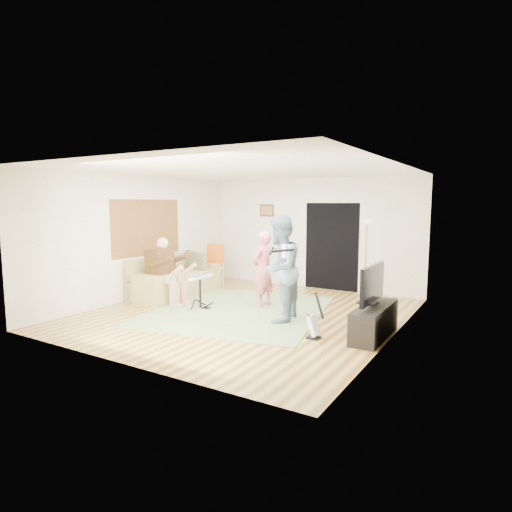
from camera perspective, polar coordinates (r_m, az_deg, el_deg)
The scene contains 19 objects.
floor at distance 8.24m, azimuth -1.37°, elevation -7.67°, with size 6.00×6.00×0.00m, color brown.
walls at distance 8.00m, azimuth -1.40°, elevation 1.72°, with size 5.50×6.00×2.70m, color silver, non-canonical shape.
ceiling at distance 7.99m, azimuth -1.43°, elevation 11.40°, with size 6.00×6.00×0.00m, color white.
window_blinds at distance 9.88m, azimuth -14.33°, elevation 3.69°, with size 2.05×2.05×0.00m, color brown.
doorway at distance 10.45m, azimuth 10.04°, elevation 1.23°, with size 2.10×2.10×0.00m, color black.
picture_frame at distance 11.18m, azimuth 1.46°, elevation 6.08°, with size 0.42×0.03×0.32m, color #3F2314.
area_rug at distance 8.46m, azimuth -2.37°, elevation -7.23°, with size 3.17×3.57×0.02m, color #66814E.
sofa at distance 9.95m, azimuth -10.97°, elevation -3.48°, with size 0.90×2.19×0.89m.
drummer at distance 9.15m, azimuth -11.73°, elevation -2.87°, with size 0.90×0.50×1.38m.
drum_kit at distance 8.64m, azimuth -7.45°, elevation -4.98°, with size 0.37×0.67×0.69m.
singer at distance 8.67m, azimuth 0.94°, elevation -1.74°, with size 0.56×0.37×1.54m, color #D55C6A.
microphone at distance 8.52m, azimuth 2.11°, elevation 0.67°, with size 0.06×0.06×0.24m, color black, non-canonical shape.
guitarist at distance 7.54m, azimuth 3.16°, elevation -1.73°, with size 0.92×0.71×1.89m, color slate.
guitar_held at distance 7.41m, azimuth 4.54°, elevation 0.74°, with size 0.12×0.60×0.26m, color silver, non-canonical shape.
guitar_spare at distance 6.78m, azimuth 7.79°, elevation -9.16°, with size 0.27×0.24×0.74m.
torchiere_lamp at distance 9.11m, azimuth 14.46°, elevation 1.26°, with size 0.32×0.32×1.76m.
dining_chair at distance 10.63m, azimuth -5.83°, elevation -2.20°, with size 0.52×0.54×1.09m.
tv_cabinet at distance 7.05m, azimuth 15.50°, elevation -8.40°, with size 0.40×1.40×0.50m, color black.
television at distance 6.93m, azimuth 15.26°, elevation -3.56°, with size 0.06×1.09×0.59m, color black.
Camera 1 is at (4.29, -6.72, 2.11)m, focal length 30.00 mm.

